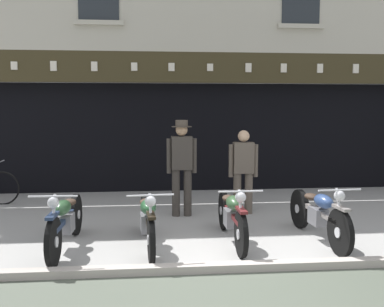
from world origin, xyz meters
name	(u,v)px	position (x,y,z in m)	size (l,w,h in m)	color
shop_facade	(185,120)	(0.00, 7.03, 1.68)	(12.07, 4.42, 6.10)	black
motorcycle_left	(65,220)	(-2.17, 1.12, 0.43)	(0.62, 2.05, 0.92)	black
motorcycle_center_left	(148,219)	(-0.99, 1.11, 0.41)	(0.62, 1.94, 0.90)	black
motorcycle_center	(232,215)	(0.27, 1.22, 0.42)	(0.62, 1.98, 0.91)	black
motorcycle_center_right	(319,213)	(1.59, 1.16, 0.43)	(0.62, 2.05, 0.92)	black
salesman_left	(182,162)	(-0.38, 2.86, 1.01)	(0.56, 0.37, 1.80)	#38332D
shopkeeper_center	(243,168)	(0.80, 2.92, 0.88)	(0.56, 0.25, 1.60)	brown
advert_board_near	(59,115)	(-3.10, 5.40, 1.85)	(0.83, 0.03, 1.11)	silver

